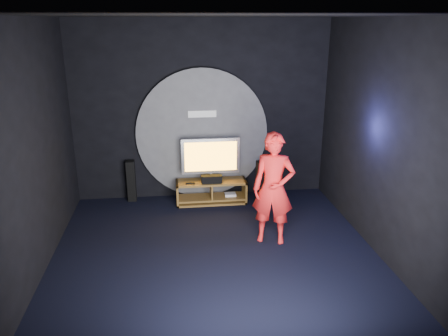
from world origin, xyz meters
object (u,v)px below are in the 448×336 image
at_px(tv, 211,158).
at_px(player, 273,189).
at_px(tower_speaker_left, 131,181).
at_px(tower_speaker_right, 260,181).
at_px(subwoofer, 267,193).
at_px(media_console, 212,193).

distance_m(tv, player, 1.96).
bearing_deg(tower_speaker_left, player, -39.79).
relative_size(tv, tower_speaker_right, 1.37).
bearing_deg(subwoofer, media_console, 177.81).
relative_size(tower_speaker_right, player, 0.45).
height_order(media_console, tower_speaker_left, tower_speaker_left).
distance_m(tv, tower_speaker_right, 1.10).
distance_m(tower_speaker_left, tower_speaker_right, 2.57).
relative_size(media_console, tower_speaker_left, 1.67).
distance_m(media_console, player, 2.02).
bearing_deg(subwoofer, player, -99.62).
xyz_separation_m(subwoofer, player, (-0.28, -1.66, 0.75)).
height_order(tv, tower_speaker_right, tv).
distance_m(tower_speaker_left, player, 3.17).
xyz_separation_m(tower_speaker_left, player, (2.40, -2.00, 0.50)).
height_order(tower_speaker_right, player, player).
distance_m(media_console, tower_speaker_left, 1.62).
bearing_deg(tower_speaker_left, tv, -8.44).
bearing_deg(tv, player, -64.75).
bearing_deg(media_console, tower_speaker_left, 169.23).
relative_size(media_console, subwoofer, 4.19).
height_order(media_console, subwoofer, media_console).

